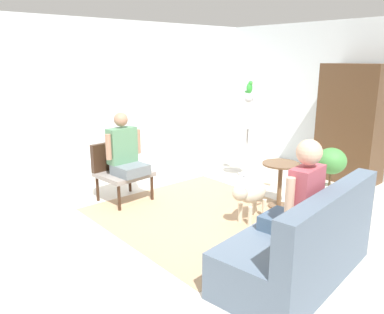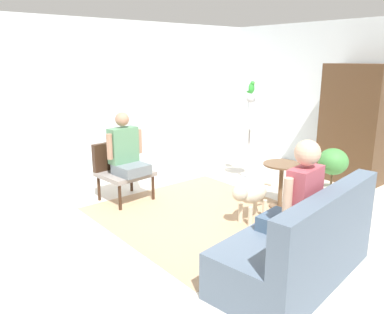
% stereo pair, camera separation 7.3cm
% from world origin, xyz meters
% --- Properties ---
extents(ground_plane, '(7.84, 7.84, 0.00)m').
position_xyz_m(ground_plane, '(0.00, 0.00, 0.00)').
color(ground_plane, beige).
extents(back_wall, '(5.89, 0.12, 2.63)m').
position_xyz_m(back_wall, '(0.00, 3.33, 1.31)').
color(back_wall, silver).
rests_on(back_wall, ground).
extents(left_wall, '(0.12, 7.13, 2.63)m').
position_xyz_m(left_wall, '(-2.71, 0.30, 1.31)').
color(left_wall, silver).
rests_on(left_wall, ground).
extents(area_rug, '(2.53, 2.34, 0.01)m').
position_xyz_m(area_rug, '(-0.14, 0.04, 0.00)').
color(area_rug, tan).
rests_on(area_rug, ground).
extents(couch, '(1.04, 1.83, 0.92)m').
position_xyz_m(couch, '(1.55, -0.23, 0.32)').
color(couch, slate).
rests_on(couch, ground).
extents(armchair, '(0.68, 0.72, 0.82)m').
position_xyz_m(armchair, '(-1.39, -0.45, 0.48)').
color(armchair, '#382316').
rests_on(armchair, ground).
extents(person_on_couch, '(0.52, 0.53, 0.90)m').
position_xyz_m(person_on_couch, '(1.50, -0.26, 0.79)').
color(person_on_couch, '#425B76').
extents(person_on_armchair, '(0.50, 0.58, 0.85)m').
position_xyz_m(person_on_armchair, '(-1.23, -0.43, 0.75)').
color(person_on_armchair, slate).
extents(round_end_table, '(0.50, 0.50, 0.63)m').
position_xyz_m(round_end_table, '(0.33, 1.04, 0.42)').
color(round_end_table, brown).
rests_on(round_end_table, ground).
extents(dog, '(0.31, 0.79, 0.56)m').
position_xyz_m(dog, '(0.39, 0.38, 0.36)').
color(dog, beige).
rests_on(dog, ground).
extents(bird_cage_stand, '(0.37, 0.37, 1.45)m').
position_xyz_m(bird_cage_stand, '(-0.77, 1.60, 0.71)').
color(bird_cage_stand, silver).
rests_on(bird_cage_stand, ground).
extents(parrot, '(0.17, 0.10, 0.20)m').
position_xyz_m(parrot, '(-0.76, 1.60, 1.54)').
color(parrot, green).
rests_on(parrot, bird_cage_stand).
extents(potted_plant, '(0.40, 0.40, 0.81)m').
position_xyz_m(potted_plant, '(0.72, 1.65, 0.50)').
color(potted_plant, beige).
rests_on(potted_plant, ground).
extents(armoire_cabinet, '(0.98, 0.56, 1.91)m').
position_xyz_m(armoire_cabinet, '(0.31, 2.92, 0.96)').
color(armoire_cabinet, '#4C331E').
rests_on(armoire_cabinet, ground).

